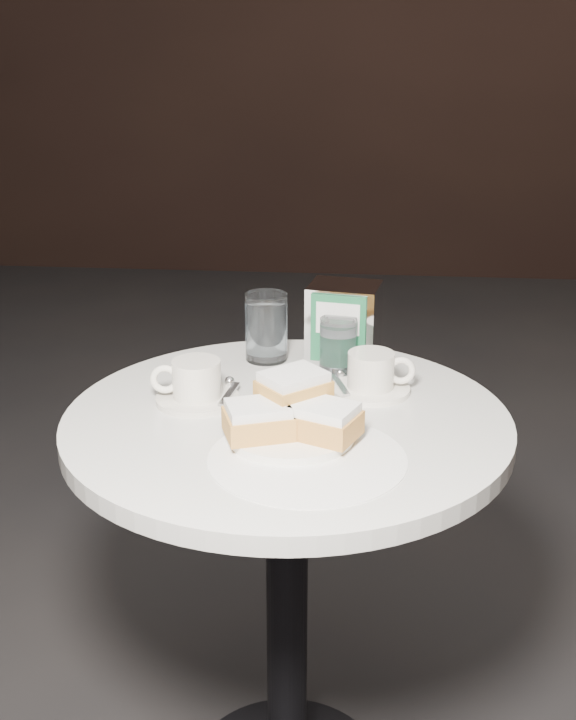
# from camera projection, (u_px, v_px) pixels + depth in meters

# --- Properties ---
(cafe_table) EXTENTS (0.70, 0.70, 0.74)m
(cafe_table) POSITION_uv_depth(u_px,v_px,m) (287.00, 525.00, 1.48)
(cafe_table) COLOR black
(cafe_table) RESTS_ON ground
(sugar_spill) EXTENTS (0.32, 0.32, 0.00)m
(sugar_spill) POSITION_uv_depth(u_px,v_px,m) (307.00, 458.00, 1.27)
(sugar_spill) COLOR white
(sugar_spill) RESTS_ON cafe_table
(beignet_plate) EXTENTS (0.21, 0.19, 0.09)m
(beignet_plate) POSITION_uv_depth(u_px,v_px,m) (291.00, 418.00, 1.32)
(beignet_plate) COLOR white
(beignet_plate) RESTS_ON cafe_table
(coffee_cup_left) EXTENTS (0.15, 0.15, 0.07)m
(coffee_cup_left) POSITION_uv_depth(u_px,v_px,m) (196.00, 384.00, 1.45)
(coffee_cup_left) COLOR silver
(coffee_cup_left) RESTS_ON cafe_table
(coffee_cup_right) EXTENTS (0.14, 0.14, 0.07)m
(coffee_cup_right) POSITION_uv_depth(u_px,v_px,m) (372.00, 375.00, 1.48)
(coffee_cup_right) COLOR white
(coffee_cup_right) RESTS_ON cafe_table
(water_glass_left) EXTENTS (0.09, 0.09, 0.12)m
(water_glass_left) POSITION_uv_depth(u_px,v_px,m) (266.00, 328.00, 1.61)
(water_glass_left) COLOR white
(water_glass_left) RESTS_ON cafe_table
(water_glass_right) EXTENTS (0.08, 0.08, 0.10)m
(water_glass_right) POSITION_uv_depth(u_px,v_px,m) (338.00, 348.00, 1.55)
(water_glass_right) COLOR white
(water_glass_right) RESTS_ON cafe_table
(napkin_dispenser) EXTENTS (0.14, 0.12, 0.14)m
(napkin_dispenser) POSITION_uv_depth(u_px,v_px,m) (344.00, 323.00, 1.60)
(napkin_dispenser) COLOR silver
(napkin_dispenser) RESTS_ON cafe_table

